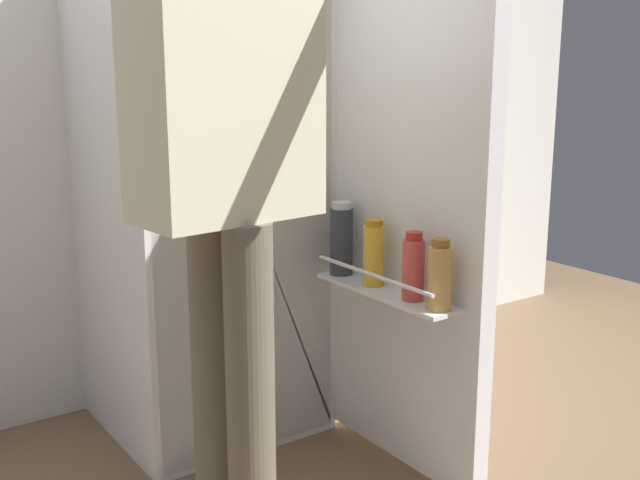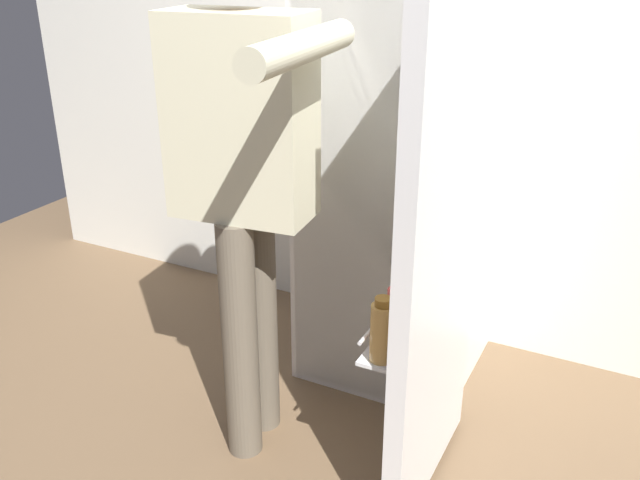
% 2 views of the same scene
% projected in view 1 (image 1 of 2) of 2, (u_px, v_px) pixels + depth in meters
% --- Properties ---
extents(kitchen_wall, '(4.40, 0.10, 2.46)m').
position_uv_depth(kitchen_wall, '(149.00, 62.00, 2.78)').
color(kitchen_wall, silver).
rests_on(kitchen_wall, ground_plane).
extents(refrigerator, '(0.71, 1.29, 1.66)m').
position_uv_depth(refrigerator, '(215.00, 187.00, 2.55)').
color(refrigerator, white).
rests_on(refrigerator, ground_plane).
extents(person, '(0.61, 0.73, 1.74)m').
position_uv_depth(person, '(229.00, 140.00, 1.82)').
color(person, '#665B4C').
rests_on(person, ground_plane).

